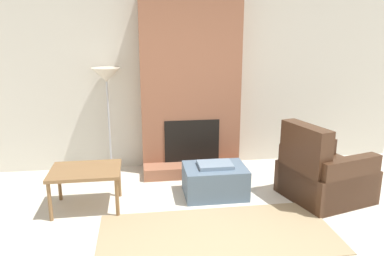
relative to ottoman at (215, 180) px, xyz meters
The scene contains 7 objects.
wall_back 1.69m from the ottoman, 97.90° to the left, with size 6.92×0.06×2.60m, color beige.
fireplace 1.47m from the ottoman, 99.68° to the left, with size 1.48×0.70×2.60m.
ottoman is the anchor object (origin of this frame).
armchair 1.36m from the ottoman, 12.47° to the right, with size 1.15×1.11×1.00m.
side_table 1.64m from the ottoman, behind, with size 0.83×0.63×0.50m.
floor_lamp_left 2.10m from the ottoman, 144.14° to the left, with size 0.42×0.42×1.59m.
area_rug 1.01m from the ottoman, 99.79° to the right, with size 2.52×1.15×0.01m, color #9E8966.
Camera 1 is at (-0.77, -2.96, 2.12)m, focal length 35.00 mm.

